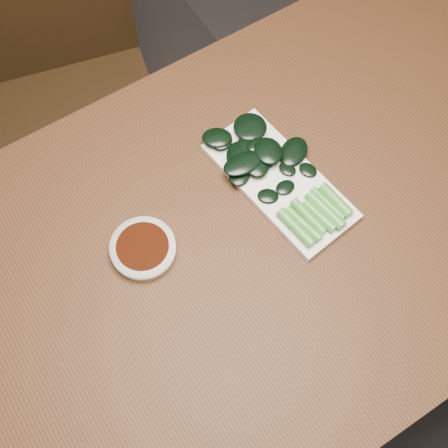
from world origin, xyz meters
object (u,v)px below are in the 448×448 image
table (238,257)px  chair_far (66,89)px  sauce_bowl (143,249)px  gai_lan (272,171)px  serving_plate (280,181)px

table → chair_far: size_ratio=1.57×
sauce_bowl → gai_lan: bearing=0.7°
chair_far → table: bearing=-70.0°
gai_lan → serving_plate: bearing=-72.6°
sauce_bowl → serving_plate: size_ratio=0.37×
chair_far → serving_plate: size_ratio=2.88×
sauce_bowl → table: bearing=-26.1°
chair_far → serving_plate: (0.20, -0.61, 0.27)m
serving_plate → table: bearing=-155.3°
chair_far → gai_lan: chair_far is taller
serving_plate → gai_lan: 0.03m
chair_far → sauce_bowl: 0.66m
table → chair_far: chair_far is taller
table → gai_lan: (0.12, 0.08, 0.10)m
table → sauce_bowl: size_ratio=12.39×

